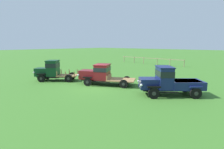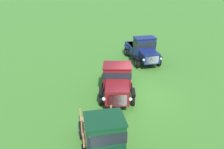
% 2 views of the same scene
% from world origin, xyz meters
% --- Properties ---
extents(ground_plane, '(240.00, 240.00, 0.00)m').
position_xyz_m(ground_plane, '(0.00, 0.00, 0.00)').
color(ground_plane, '#3D7528').
extents(vintage_truck_foreground_near, '(4.39, 4.07, 2.26)m').
position_xyz_m(vintage_truck_foreground_near, '(-5.72, -1.19, 1.15)').
color(vintage_truck_foreground_near, black).
rests_on(vintage_truck_foreground_near, ground).
extents(vintage_truck_second_in_line, '(5.72, 4.13, 2.05)m').
position_xyz_m(vintage_truck_second_in_line, '(-0.45, 1.10, 1.08)').
color(vintage_truck_second_in_line, black).
rests_on(vintage_truck_second_in_line, ground).
extents(vintage_truck_midrow_center, '(4.77, 4.51, 2.29)m').
position_xyz_m(vintage_truck_midrow_center, '(6.19, 2.10, 1.10)').
color(vintage_truck_midrow_center, black).
rests_on(vintage_truck_midrow_center, ground).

